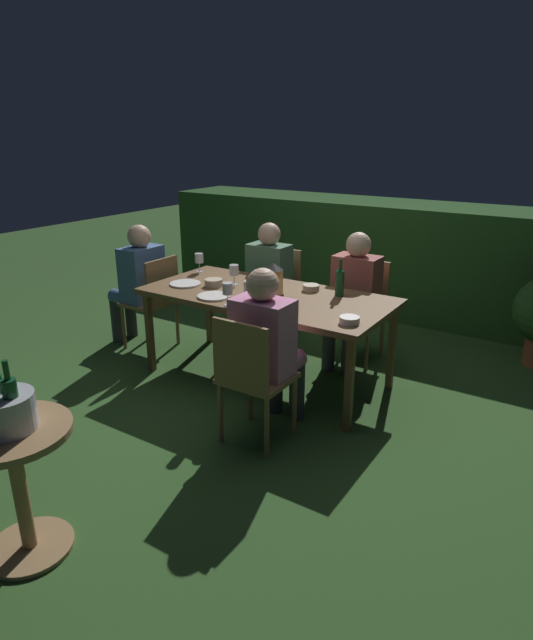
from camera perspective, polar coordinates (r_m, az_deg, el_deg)
The scene contains 24 objects.
ground_plane at distance 4.48m, azimuth 0.00°, elevation -6.19°, with size 16.00×16.00×0.00m, color #2D5123.
dining_table at distance 4.22m, azimuth 0.00°, elevation 2.16°, with size 1.96×0.93×0.73m.
chair_side_right_a at distance 5.20m, azimuth 1.06°, elevation 3.27°, with size 0.42×0.40×0.87m.
person_in_green at distance 5.00m, azimuth -0.12°, elevation 4.41°, with size 0.38×0.47×1.15m.
chair_side_right_b at distance 4.81m, azimuth 10.01°, elevation 1.62°, with size 0.42×0.40×0.87m.
person_in_rust at distance 4.60m, azimuth 9.15°, elevation 2.79°, with size 0.38×0.47×1.15m.
chair_head_near at distance 5.03m, azimuth -11.85°, elevation 2.27°, with size 0.40×0.42×0.87m.
person_in_blue at distance 5.12m, azimuth -13.54°, elevation 4.23°, with size 0.48×0.38×1.15m.
chair_side_left_b at distance 3.40m, azimuth -1.62°, elevation -5.85°, with size 0.42×0.40×0.87m.
person_in_pink at distance 3.49m, azimuth 0.17°, elevation -2.44°, with size 0.38×0.47×1.15m.
lantern_centerpiece at distance 4.09m, azimuth 0.72°, elevation 4.47°, with size 0.15×0.15×0.27m.
green_bottle_on_table at distance 4.16m, azimuth 7.80°, elevation 4.00°, with size 0.07×0.07×0.29m.
wine_glass_a at distance 3.94m, azimuth -1.91°, elevation 3.43°, with size 0.08×0.08×0.17m.
wine_glass_b at distance 4.88m, azimuth -7.18°, elevation 6.45°, with size 0.08×0.08×0.17m.
wine_glass_c at distance 4.43m, azimuth -3.48°, elevation 5.23°, with size 0.08×0.08×0.17m.
wine_glass_d at distance 3.91m, azimuth -4.17°, elevation 3.23°, with size 0.08×0.08×0.17m.
plate_a at distance 4.51m, azimuth -8.63°, elevation 3.84°, with size 0.26×0.26×0.01m, color white.
plate_b at distance 4.14m, azimuth -5.62°, elevation 2.54°, with size 0.26×0.26×0.01m, color white.
bowl_olives at distance 3.59m, azimuth 8.82°, elevation 0.02°, with size 0.13×0.13×0.05m.
bowl_bread at distance 4.30m, azimuth 4.75°, elevation 3.48°, with size 0.13×0.13×0.05m.
bowl_salad at distance 4.43m, azimuth -5.67°, elevation 4.00°, with size 0.15×0.15×0.06m.
side_table at distance 2.83m, azimuth -25.04°, elevation -14.37°, with size 0.55×0.55×0.68m.
ice_bucket at distance 2.67m, azimuth -26.03°, elevation -8.50°, with size 0.26×0.26×0.34m.
hedge_backdrop at distance 6.26m, azimuth 11.73°, elevation 6.76°, with size 5.14×0.88×1.20m, color #234C1E.
Camera 1 is at (2.19, -3.38, 1.95)m, focal length 30.08 mm.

